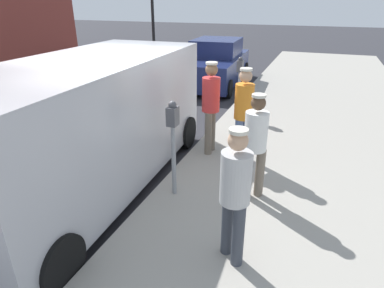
# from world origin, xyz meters

# --- Properties ---
(ground_plane) EXTENTS (80.00, 80.00, 0.00)m
(ground_plane) POSITION_xyz_m (0.00, 0.00, 0.00)
(ground_plane) COLOR #2D2D33
(sidewalk_slab) EXTENTS (5.00, 32.00, 0.15)m
(sidewalk_slab) POSITION_xyz_m (3.50, 0.00, 0.07)
(sidewalk_slab) COLOR #9E998E
(sidewalk_slab) RESTS_ON ground
(parking_meter_near) EXTENTS (0.14, 0.18, 1.52)m
(parking_meter_near) POSITION_xyz_m (1.35, -0.59, 1.18)
(parking_meter_near) COLOR gray
(parking_meter_near) RESTS_ON sidewalk_slab
(parking_meter_far) EXTENTS (0.14, 0.18, 1.52)m
(parking_meter_far) POSITION_xyz_m (1.35, 3.56, 1.18)
(parking_meter_far) COLOR gray
(parking_meter_far) RESTS_ON sidewalk_slab
(pedestrian_in_orange) EXTENTS (0.34, 0.34, 1.75)m
(pedestrian_in_orange) POSITION_xyz_m (2.06, 0.95, 1.16)
(pedestrian_in_orange) COLOR #4C608C
(pedestrian_in_orange) RESTS_ON sidewalk_slab
(pedestrian_in_gray) EXTENTS (0.34, 0.34, 1.65)m
(pedestrian_in_gray) POSITION_xyz_m (2.57, -1.66, 1.09)
(pedestrian_in_gray) COLOR #383D47
(pedestrian_in_gray) RESTS_ON sidewalk_slab
(pedestrian_in_white) EXTENTS (0.35, 0.34, 1.63)m
(pedestrian_in_white) POSITION_xyz_m (2.50, -0.20, 1.08)
(pedestrian_in_white) COLOR #726656
(pedestrian_in_white) RESTS_ON sidewalk_slab
(pedestrian_in_red) EXTENTS (0.34, 0.36, 1.79)m
(pedestrian_in_red) POSITION_xyz_m (1.38, 1.10, 1.19)
(pedestrian_in_red) COLOR #726656
(pedestrian_in_red) RESTS_ON sidewalk_slab
(parked_van) EXTENTS (2.29, 5.27, 2.15)m
(parked_van) POSITION_xyz_m (-0.15, -0.64, 1.15)
(parked_van) COLOR #BCBCC1
(parked_van) RESTS_ON ground
(parked_sedan_ahead) EXTENTS (2.17, 4.50, 1.65)m
(parked_sedan_ahead) POSITION_xyz_m (-0.44, 7.23, 0.75)
(parked_sedan_ahead) COLOR navy
(parked_sedan_ahead) RESTS_ON ground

